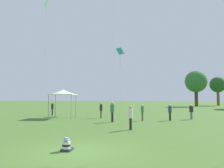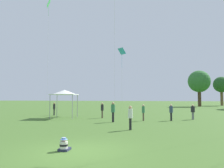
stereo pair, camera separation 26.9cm
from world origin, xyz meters
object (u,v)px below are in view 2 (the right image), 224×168
at_px(person_standing_3, 130,115).
at_px(distant_tree_0, 199,82).
at_px(person_standing_5, 171,111).
at_px(kite_5, 49,6).
at_px(person_standing_1, 54,108).
at_px(person_standing_4, 102,109).
at_px(distant_tree_1, 221,85).
at_px(canopy_tent, 64,93).
at_px(person_standing_6, 193,111).
at_px(seated_toddler, 64,145).
at_px(person_standing_2, 113,110).
at_px(person_standing_0, 143,111).
at_px(kite_3, 122,53).

relative_size(person_standing_3, distant_tree_0, 0.18).
xyz_separation_m(person_standing_5, kite_5, (-18.43, 8.81, 15.91)).
height_order(person_standing_1, person_standing_4, person_standing_4).
xyz_separation_m(person_standing_3, distant_tree_1, (18.45, 53.40, 4.96)).
relative_size(person_standing_3, canopy_tent, 0.54).
distance_m(person_standing_6, distant_tree_1, 46.96).
bearing_deg(person_standing_3, distant_tree_0, -27.98).
distance_m(seated_toddler, person_standing_2, 10.98).
bearing_deg(distant_tree_0, distant_tree_1, 49.33).
height_order(person_standing_0, person_standing_1, person_standing_1).
bearing_deg(kite_5, distant_tree_0, 154.01).
height_order(person_standing_0, person_standing_4, person_standing_4).
height_order(person_standing_6, canopy_tent, canopy_tent).
relative_size(seated_toddler, person_standing_6, 0.36).
xyz_separation_m(seated_toddler, distant_tree_1, (20.27, 59.89, 5.74)).
bearing_deg(person_standing_2, seated_toddler, -101.54).
distance_m(person_standing_3, kite_5, 27.22).
bearing_deg(distant_tree_1, person_standing_5, -108.49).
bearing_deg(person_standing_3, canopy_tent, 35.34).
xyz_separation_m(person_standing_6, kite_3, (-8.62, 6.61, 7.73)).
height_order(kite_3, kite_5, kite_5).
xyz_separation_m(person_standing_3, kite_3, (-3.49, 15.27, 7.63)).
bearing_deg(person_standing_5, person_standing_0, -80.47).
distance_m(person_standing_2, distant_tree_1, 53.38).
height_order(seated_toddler, distant_tree_1, distant_tree_1).
distance_m(person_standing_1, person_standing_4, 7.28).
xyz_separation_m(person_standing_1, kite_5, (-4.24, 5.54, 15.88)).
bearing_deg(seated_toddler, distant_tree_0, 73.66).
bearing_deg(person_standing_2, person_standing_4, 105.76).
bearing_deg(person_standing_1, kite_3, -22.89).
bearing_deg(person_standing_6, kite_5, -5.57).
distance_m(seated_toddler, canopy_tent, 15.47).
bearing_deg(person_standing_1, person_standing_6, -61.33).
distance_m(person_standing_2, canopy_tent, 7.00).
relative_size(person_standing_2, person_standing_3, 1.10).
bearing_deg(kite_5, kite_3, 104.04).
bearing_deg(canopy_tent, distant_tree_1, 59.76).
bearing_deg(person_standing_0, kite_5, 91.66).
relative_size(canopy_tent, kite_3, 0.33).
height_order(person_standing_6, distant_tree_1, distant_tree_1).
relative_size(seated_toddler, person_standing_5, 0.35).
distance_m(person_standing_4, kite_5, 20.87).
relative_size(person_standing_6, distant_tree_0, 0.17).
bearing_deg(distant_tree_1, canopy_tent, -120.24).
bearing_deg(person_standing_0, person_standing_6, -29.91).
bearing_deg(person_standing_1, person_standing_4, -73.19).
height_order(kite_3, distant_tree_0, distant_tree_0).
height_order(person_standing_4, kite_3, kite_3).
relative_size(person_standing_6, canopy_tent, 0.50).
bearing_deg(seated_toddler, canopy_tent, 113.61).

